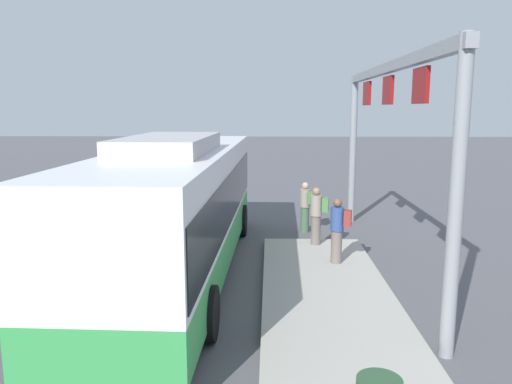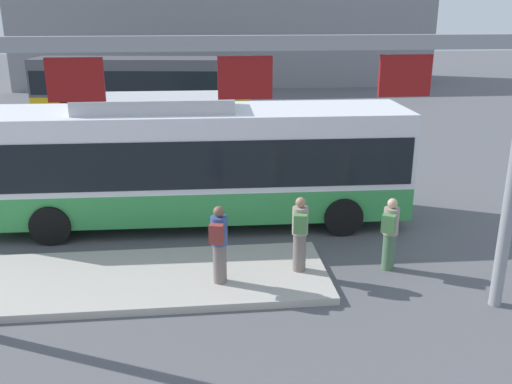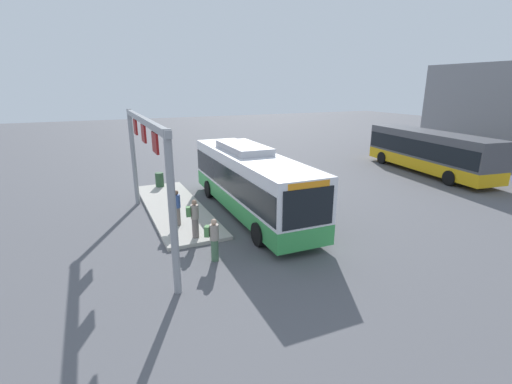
{
  "view_description": "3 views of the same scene",
  "coord_description": "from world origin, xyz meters",
  "px_view_note": "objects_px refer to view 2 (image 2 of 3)",
  "views": [
    {
      "loc": [
        -11.68,
        -2.19,
        4.07
      ],
      "look_at": [
        1.19,
        -1.83,
        1.88
      ],
      "focal_mm": 34.75,
      "sensor_mm": 36.0,
      "label": 1
    },
    {
      "loc": [
        0.19,
        -14.38,
        5.6
      ],
      "look_at": [
        1.63,
        -0.89,
        1.1
      ],
      "focal_mm": 39.22,
      "sensor_mm": 36.0,
      "label": 2
    },
    {
      "loc": [
        16.18,
        -7.08,
        6.35
      ],
      "look_at": [
        1.86,
        -0.51,
        1.68
      ],
      "focal_mm": 25.2,
      "sensor_mm": 36.0,
      "label": 3
    }
  ],
  "objects_px": {
    "bus_background_left": "(143,84)",
    "person_waiting_mid": "(219,243)",
    "bus_main": "(191,158)",
    "person_boarding": "(390,232)",
    "person_waiting_near": "(300,233)"
  },
  "relations": [
    {
      "from": "bus_background_left",
      "to": "person_waiting_mid",
      "type": "relative_size",
      "value": 6.87
    },
    {
      "from": "bus_main",
      "to": "person_waiting_mid",
      "type": "height_order",
      "value": "bus_main"
    },
    {
      "from": "bus_main",
      "to": "bus_background_left",
      "type": "height_order",
      "value": "bus_main"
    },
    {
      "from": "person_boarding",
      "to": "person_waiting_near",
      "type": "height_order",
      "value": "person_waiting_near"
    },
    {
      "from": "person_waiting_near",
      "to": "person_boarding",
      "type": "bearing_deg",
      "value": -74.89
    },
    {
      "from": "person_boarding",
      "to": "person_waiting_near",
      "type": "bearing_deg",
      "value": 126.4
    },
    {
      "from": "person_boarding",
      "to": "person_waiting_mid",
      "type": "relative_size",
      "value": 1.0
    },
    {
      "from": "person_waiting_near",
      "to": "person_waiting_mid",
      "type": "height_order",
      "value": "same"
    },
    {
      "from": "bus_main",
      "to": "person_boarding",
      "type": "height_order",
      "value": "bus_main"
    },
    {
      "from": "bus_background_left",
      "to": "person_boarding",
      "type": "xyz_separation_m",
      "value": [
        6.92,
        -19.17,
        -0.89
      ]
    },
    {
      "from": "person_boarding",
      "to": "person_waiting_mid",
      "type": "xyz_separation_m",
      "value": [
        -3.78,
        -0.54,
        0.16
      ]
    },
    {
      "from": "person_boarding",
      "to": "person_waiting_mid",
      "type": "bearing_deg",
      "value": 129.7
    },
    {
      "from": "person_boarding",
      "to": "bus_background_left",
      "type": "bearing_deg",
      "value": 51.37
    },
    {
      "from": "bus_main",
      "to": "bus_background_left",
      "type": "relative_size",
      "value": 0.99
    },
    {
      "from": "bus_background_left",
      "to": "person_boarding",
      "type": "height_order",
      "value": "bus_background_left"
    }
  ]
}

